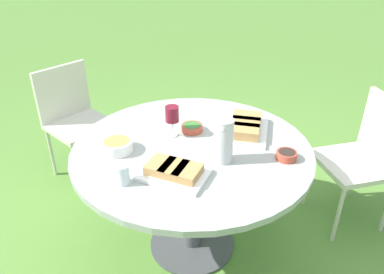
{
  "coord_description": "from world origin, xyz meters",
  "views": [
    {
      "loc": [
        1.72,
        0.44,
        1.82
      ],
      "look_at": [
        0.0,
        0.0,
        0.81
      ],
      "focal_mm": 35.0,
      "sensor_mm": 36.0,
      "label": 1
    }
  ],
  "objects_px": {
    "chair_near_right": "(74,114)",
    "water_pitcher": "(224,141)",
    "dining_table": "(192,163)",
    "chair_near_left": "(366,153)",
    "wine_glass": "(172,115)"
  },
  "relations": [
    {
      "from": "dining_table",
      "to": "water_pitcher",
      "type": "xyz_separation_m",
      "value": [
        0.1,
        0.19,
        0.23
      ]
    },
    {
      "from": "water_pitcher",
      "to": "chair_near_right",
      "type": "bearing_deg",
      "value": -118.13
    },
    {
      "from": "dining_table",
      "to": "water_pitcher",
      "type": "bearing_deg",
      "value": 62.91
    },
    {
      "from": "dining_table",
      "to": "wine_glass",
      "type": "relative_size",
      "value": 7.23
    },
    {
      "from": "dining_table",
      "to": "water_pitcher",
      "type": "distance_m",
      "value": 0.31
    },
    {
      "from": "chair_near_right",
      "to": "water_pitcher",
      "type": "distance_m",
      "value": 1.52
    },
    {
      "from": "dining_table",
      "to": "chair_near_left",
      "type": "bearing_deg",
      "value": 118.54
    },
    {
      "from": "dining_table",
      "to": "chair_near_left",
      "type": "xyz_separation_m",
      "value": [
        -0.56,
        1.03,
        -0.11
      ]
    },
    {
      "from": "chair_near_left",
      "to": "water_pitcher",
      "type": "distance_m",
      "value": 1.12
    },
    {
      "from": "dining_table",
      "to": "wine_glass",
      "type": "distance_m",
      "value": 0.29
    },
    {
      "from": "chair_near_left",
      "to": "wine_glass",
      "type": "height_order",
      "value": "wine_glass"
    },
    {
      "from": "dining_table",
      "to": "wine_glass",
      "type": "bearing_deg",
      "value": -123.34
    },
    {
      "from": "water_pitcher",
      "to": "dining_table",
      "type": "bearing_deg",
      "value": -117.09
    },
    {
      "from": "dining_table",
      "to": "chair_near_left",
      "type": "distance_m",
      "value": 1.18
    },
    {
      "from": "dining_table",
      "to": "water_pitcher",
      "type": "height_order",
      "value": "water_pitcher"
    }
  ]
}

